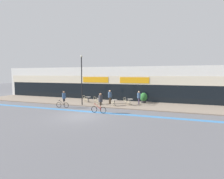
{
  "coord_description": "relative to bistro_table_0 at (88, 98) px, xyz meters",
  "views": [
    {
      "loc": [
        8.21,
        -14.33,
        3.97
      ],
      "look_at": [
        1.23,
        5.57,
        2.11
      ],
      "focal_mm": 28.0,
      "sensor_mm": 36.0,
      "label": 1
    }
  ],
  "objects": [
    {
      "name": "ground_plane",
      "position": [
        2.8,
        -7.2,
        -0.62
      ],
      "size": [
        120.0,
        120.0,
        0.0
      ],
      "primitive_type": "plane",
      "color": "#5B5B60"
    },
    {
      "name": "sidewalk_slab",
      "position": [
        2.8,
        0.05,
        -0.56
      ],
      "size": [
        40.0,
        5.5,
        0.12
      ],
      "primitive_type": "cube",
      "color": "gray",
      "rests_on": "ground"
    },
    {
      "name": "storefront_facade",
      "position": [
        2.8,
        4.76,
        1.9
      ],
      "size": [
        40.0,
        4.06,
        5.06
      ],
      "color": "silver",
      "rests_on": "ground"
    },
    {
      "name": "bike_lane_stripe",
      "position": [
        2.8,
        -5.16,
        -0.62
      ],
      "size": [
        36.0,
        0.7,
        0.01
      ],
      "primitive_type": "cube",
      "color": "#3D7AB7",
      "rests_on": "ground"
    },
    {
      "name": "bistro_table_0",
      "position": [
        0.0,
        0.0,
        0.0
      ],
      "size": [
        0.61,
        0.61,
        0.71
      ],
      "color": "black",
      "rests_on": "sidewalk_slab"
    },
    {
      "name": "bistro_table_1",
      "position": [
        2.12,
        -0.96,
        0.01
      ],
      "size": [
        0.68,
        0.68,
        0.72
      ],
      "color": "black",
      "rests_on": "sidewalk_slab"
    },
    {
      "name": "bistro_table_2",
      "position": [
        4.28,
        -1.38,
        0.01
      ],
      "size": [
        0.67,
        0.67,
        0.71
      ],
      "color": "black",
      "rests_on": "sidewalk_slab"
    },
    {
      "name": "bistro_table_3",
      "position": [
        5.99,
        -0.33,
        0.03
      ],
      "size": [
        0.7,
        0.7,
        0.74
      ],
      "color": "black",
      "rests_on": "sidewalk_slab"
    },
    {
      "name": "cafe_chair_0_near",
      "position": [
        -0.0,
        -0.63,
        0.02
      ],
      "size": [
        0.4,
        0.58,
        0.9
      ],
      "rotation": [
        0.0,
        0.0,
        1.56
      ],
      "color": "beige",
      "rests_on": "sidewalk_slab"
    },
    {
      "name": "cafe_chair_0_side",
      "position": [
        -0.63,
        -0.0,
        0.02
      ],
      "size": [
        0.58,
        0.4,
        0.9
      ],
      "rotation": [
        0.0,
        0.0,
        0.01
      ],
      "color": "beige",
      "rests_on": "sidewalk_slab"
    },
    {
      "name": "cafe_chair_1_near",
      "position": [
        2.12,
        -1.59,
        0.02
      ],
      "size": [
        0.4,
        0.58,
        0.9
      ],
      "rotation": [
        0.0,
        0.0,
        1.58
      ],
      "color": "beige",
      "rests_on": "sidewalk_slab"
    },
    {
      "name": "cafe_chair_1_side",
      "position": [
        1.5,
        -0.96,
        0.02
      ],
      "size": [
        0.59,
        0.42,
        0.9
      ],
      "rotation": [
        0.0,
        0.0,
        -0.06
      ],
      "color": "beige",
      "rests_on": "sidewalk_slab"
    },
    {
      "name": "cafe_chair_2_near",
      "position": [
        4.27,
        -2.01,
        0.02
      ],
      "size": [
        0.42,
        0.58,
        0.9
      ],
      "rotation": [
        0.0,
        0.0,
        1.53
      ],
      "color": "beige",
      "rests_on": "sidewalk_slab"
    },
    {
      "name": "cafe_chair_3_near",
      "position": [
        5.99,
        -0.96,
        0.02
      ],
      "size": [
        0.43,
        0.59,
        0.9
      ],
      "rotation": [
        0.0,
        0.0,
        1.64
      ],
      "color": "beige",
      "rests_on": "sidewalk_slab"
    },
    {
      "name": "cafe_chair_3_side",
      "position": [
        5.36,
        -0.32,
        0.02
      ],
      "size": [
        0.6,
        0.45,
        0.9
      ],
      "rotation": [
        0.0,
        0.0,
        -0.13
      ],
      "color": "beige",
      "rests_on": "sidewalk_slab"
    },
    {
      "name": "planter_pot",
      "position": [
        7.33,
        1.81,
        0.21
      ],
      "size": [
        0.98,
        0.98,
        1.36
      ],
      "color": "#232326",
      "rests_on": "sidewalk_slab"
    },
    {
      "name": "lamp_post",
      "position": [
        0.32,
        -2.39,
        3.0
      ],
      "size": [
        0.26,
        0.26,
        6.16
      ],
      "color": "black",
      "rests_on": "sidewalk_slab"
    },
    {
      "name": "cyclist_0",
      "position": [
        4.06,
        -5.39,
        0.57
      ],
      "size": [
        1.73,
        0.54,
        2.07
      ],
      "rotation": [
        0.0,
        0.0,
        3.05
      ],
      "color": "black",
      "rests_on": "ground"
    },
    {
      "name": "cyclist_1",
      "position": [
        -1.11,
        -4.23,
        0.52
      ],
      "size": [
        1.66,
        0.48,
        1.98
      ],
      "rotation": [
        0.0,
        0.0,
        3.17
      ],
      "color": "black",
      "rests_on": "ground"
    },
    {
      "name": "pedestrian_near_end",
      "position": [
        6.89,
        0.68,
        0.49
      ],
      "size": [
        0.53,
        0.53,
        1.67
      ],
      "rotation": [
        0.0,
        0.0,
        0.27
      ],
      "color": "#382D47",
      "rests_on": "sidewalk_slab"
    },
    {
      "name": "pedestrian_far_end",
      "position": [
        3.25,
        -0.26,
        0.56
      ],
      "size": [
        0.57,
        0.57,
        1.78
      ],
      "rotation": [
        0.0,
        0.0,
        -0.28
      ],
      "color": "#4C3D2D",
      "rests_on": "sidewalk_slab"
    }
  ]
}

